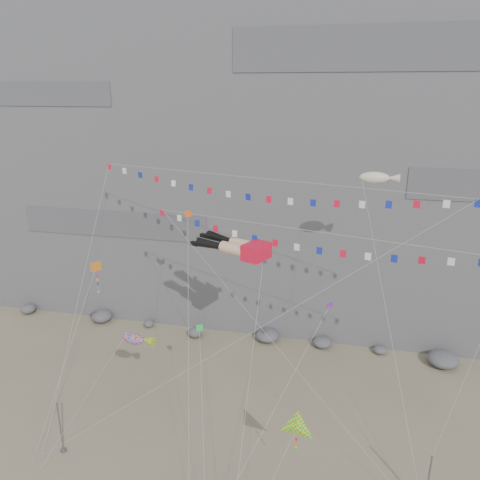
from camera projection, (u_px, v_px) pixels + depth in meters
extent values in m
plane|color=gray|center=(230.00, 451.00, 35.94)|extent=(120.00, 120.00, 0.00)
cube|color=slate|center=(291.00, 102.00, 57.90)|extent=(80.00, 28.00, 50.00)
cylinder|color=slate|center=(60.00, 428.00, 35.27)|extent=(0.12, 0.12, 4.37)
cube|color=red|center=(256.00, 251.00, 36.80)|extent=(2.31, 2.60, 1.27)
cylinder|color=#D8A686|center=(233.00, 249.00, 37.37)|extent=(2.35, 1.73, 0.94)
sphere|color=black|center=(222.00, 246.00, 37.98)|extent=(0.86, 0.86, 0.86)
cone|color=black|center=(210.00, 244.00, 38.73)|extent=(2.67, 1.76, 0.88)
cube|color=black|center=(195.00, 244.00, 39.79)|extent=(0.91, 0.68, 0.31)
cylinder|color=#D8A686|center=(242.00, 245.00, 38.34)|extent=(2.35, 1.73, 0.94)
sphere|color=black|center=(232.00, 242.00, 38.95)|extent=(0.86, 0.86, 0.86)
cone|color=black|center=(220.00, 238.00, 39.64)|extent=(2.68, 1.77, 0.94)
cube|color=black|center=(205.00, 236.00, 40.64)|extent=(0.91, 0.68, 0.31)
cylinder|color=gray|center=(244.00, 386.00, 31.89)|extent=(0.03, 0.03, 20.78)
cylinder|color=gray|center=(155.00, 312.00, 36.78)|extent=(0.03, 0.03, 27.13)
cube|color=slate|center=(43.00, 455.00, 35.50)|extent=(0.16, 0.16, 0.10)
cylinder|color=gray|center=(357.00, 360.00, 33.17)|extent=(0.03, 0.03, 19.91)
cylinder|color=gray|center=(65.00, 362.00, 35.70)|extent=(0.03, 0.03, 15.21)
cube|color=slate|center=(32.00, 463.00, 34.70)|extent=(0.16, 0.16, 0.10)
cylinder|color=gray|center=(89.00, 401.00, 35.92)|extent=(0.03, 0.03, 11.17)
cube|color=slate|center=(41.00, 468.00, 34.22)|extent=(0.16, 0.16, 0.10)
cylinder|color=gray|center=(396.00, 327.00, 34.20)|extent=(0.03, 0.03, 23.59)
cylinder|color=gray|center=(188.00, 341.00, 35.44)|extent=(0.03, 0.03, 21.21)
cylinder|color=gray|center=(280.00, 399.00, 33.94)|extent=(0.03, 0.03, 16.59)
cylinder|color=gray|center=(202.00, 418.00, 33.09)|extent=(0.03, 0.03, 13.64)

